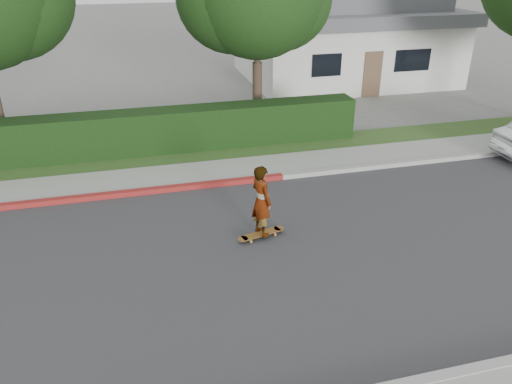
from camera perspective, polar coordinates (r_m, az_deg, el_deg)
ground at (r=11.52m, az=4.29°, el=-7.27°), size 120.00×120.00×0.00m
road at (r=11.52m, az=4.29°, el=-7.25°), size 60.00×8.00×0.01m
curb_far at (r=14.93m, az=-0.67°, el=1.37°), size 60.00×0.20×0.15m
curb_red_section at (r=14.68m, az=-19.97°, el=-0.76°), size 12.00×0.21×0.15m
sidewalk_far at (r=15.74m, az=-1.46°, el=2.65°), size 60.00×1.60×0.12m
planting_strip at (r=17.19m, az=-2.68°, el=4.67°), size 60.00×1.60×0.10m
hedge at (r=17.20m, az=-13.04°, el=6.52°), size 15.00×1.00×1.50m
house at (r=27.79m, az=9.93°, el=17.01°), size 10.60×8.60×4.30m
skateboard at (r=12.10m, az=0.60°, el=-4.80°), size 1.27×0.55×0.12m
skateboarder at (r=11.67m, az=0.62°, el=-1.01°), size 0.62×0.75×1.76m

